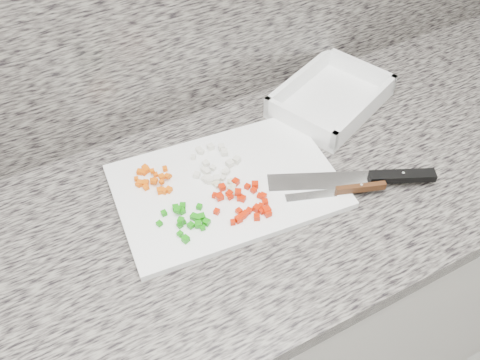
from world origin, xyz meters
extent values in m
cube|color=beige|center=(0.00, 1.44, 0.43)|extent=(3.92, 0.62, 0.86)
cube|color=slate|center=(0.00, 1.44, 0.88)|extent=(3.96, 0.64, 0.04)
cube|color=slate|center=(0.00, 1.74, 1.20)|extent=(3.92, 0.02, 0.60)
cube|color=white|center=(0.11, 1.48, 0.91)|extent=(0.48, 0.34, 0.01)
cube|color=#DF5704|center=(-0.04, 1.56, 0.92)|extent=(0.02, 0.02, 0.01)
cube|color=#DF5704|center=(-0.01, 1.58, 0.93)|extent=(0.01, 0.01, 0.01)
cube|color=#DF5704|center=(-0.01, 1.52, 0.92)|extent=(0.02, 0.02, 0.01)
cube|color=#DF5704|center=(-0.05, 1.56, 0.92)|extent=(0.02, 0.02, 0.01)
cube|color=#DF5704|center=(-0.02, 1.52, 0.92)|extent=(0.01, 0.01, 0.01)
cube|color=#DF5704|center=(-0.04, 1.55, 0.92)|extent=(0.01, 0.01, 0.01)
cube|color=#DF5704|center=(-0.02, 1.59, 0.92)|extent=(0.01, 0.01, 0.01)
cube|color=#DF5704|center=(0.01, 1.58, 0.92)|extent=(0.01, 0.01, 0.01)
cube|color=#DF5704|center=(0.01, 1.55, 0.92)|extent=(0.01, 0.01, 0.01)
cube|color=#DF5704|center=(-0.01, 1.54, 0.93)|extent=(0.01, 0.01, 0.01)
cube|color=#DF5704|center=(-0.04, 1.59, 0.92)|extent=(0.02, 0.02, 0.01)
cube|color=#DF5704|center=(-0.02, 1.60, 0.92)|extent=(0.02, 0.02, 0.01)
cube|color=#DF5704|center=(-0.02, 1.55, 0.93)|extent=(0.02, 0.02, 0.01)
cube|color=#DF5704|center=(-0.05, 1.56, 0.92)|extent=(0.01, 0.01, 0.01)
cube|color=#DF5704|center=(-0.04, 1.56, 0.92)|extent=(0.01, 0.01, 0.01)
cube|color=#DF5704|center=(-0.05, 1.58, 0.92)|extent=(0.01, 0.01, 0.01)
cube|color=#DF5704|center=(-0.03, 1.59, 0.92)|extent=(0.01, 0.01, 0.01)
cube|color=#DF5704|center=(-0.01, 1.57, 0.92)|extent=(0.01, 0.01, 0.01)
cube|color=#DF5704|center=(0.00, 1.55, 0.93)|extent=(0.01, 0.01, 0.01)
cube|color=#DF5704|center=(-0.02, 1.60, 0.92)|extent=(0.01, 0.01, 0.01)
cube|color=#DF5704|center=(-0.02, 1.56, 0.92)|extent=(0.01, 0.01, 0.01)
cube|color=#DF5704|center=(0.01, 1.58, 0.92)|extent=(0.01, 0.01, 0.01)
cube|color=#DF5704|center=(0.01, 1.55, 0.93)|extent=(0.01, 0.01, 0.01)
cube|color=#DF5704|center=(0.00, 1.52, 0.92)|extent=(0.02, 0.02, 0.01)
cube|color=silver|center=(0.14, 1.56, 0.92)|extent=(0.02, 0.02, 0.01)
cube|color=silver|center=(0.09, 1.53, 0.92)|extent=(0.02, 0.02, 0.01)
cube|color=silver|center=(0.12, 1.51, 0.92)|extent=(0.01, 0.01, 0.01)
cube|color=silver|center=(0.10, 1.50, 0.92)|extent=(0.02, 0.02, 0.01)
cube|color=silver|center=(0.10, 1.59, 0.92)|extent=(0.01, 0.01, 0.01)
cube|color=silver|center=(0.09, 1.54, 0.93)|extent=(0.01, 0.01, 0.01)
cube|color=silver|center=(0.12, 1.51, 0.92)|extent=(0.02, 0.02, 0.01)
cube|color=silver|center=(0.13, 1.59, 0.92)|extent=(0.01, 0.01, 0.01)
cube|color=silver|center=(0.08, 1.58, 0.92)|extent=(0.01, 0.01, 0.01)
cube|color=silver|center=(0.06, 1.53, 0.92)|extent=(0.02, 0.02, 0.01)
cube|color=silver|center=(0.08, 1.53, 0.92)|extent=(0.02, 0.02, 0.01)
cube|color=silver|center=(0.08, 1.50, 0.92)|extent=(0.02, 0.02, 0.01)
cube|color=silver|center=(0.08, 1.51, 0.92)|extent=(0.02, 0.02, 0.01)
cube|color=silver|center=(0.15, 1.58, 0.92)|extent=(0.02, 0.02, 0.01)
cube|color=silver|center=(0.14, 1.52, 0.92)|extent=(0.02, 0.02, 0.01)
cube|color=silver|center=(0.16, 1.53, 0.92)|extent=(0.02, 0.02, 0.01)
cube|color=silver|center=(0.07, 1.51, 0.92)|extent=(0.01, 0.01, 0.01)
cube|color=silver|center=(0.11, 1.50, 0.92)|extent=(0.01, 0.01, 0.01)
cube|color=silver|center=(0.10, 1.59, 0.92)|extent=(0.01, 0.01, 0.01)
cube|color=silver|center=(0.10, 1.53, 0.92)|extent=(0.01, 0.01, 0.01)
cube|color=#13830B|center=(-0.01, 1.43, 0.92)|extent=(0.01, 0.01, 0.01)
cube|color=#13830B|center=(0.02, 1.40, 0.92)|extent=(0.01, 0.01, 0.01)
cube|color=#13830B|center=(-0.05, 1.45, 0.92)|extent=(0.01, 0.01, 0.01)
cube|color=#13830B|center=(0.01, 1.41, 0.92)|extent=(0.02, 0.02, 0.01)
cube|color=#13830B|center=(-0.02, 1.39, 0.92)|extent=(0.02, 0.02, 0.01)
cube|color=#13830B|center=(-0.02, 1.43, 0.92)|extent=(0.01, 0.01, 0.01)
cube|color=#13830B|center=(0.02, 1.42, 0.92)|extent=(0.02, 0.02, 0.01)
cube|color=#13830B|center=(-0.01, 1.47, 0.92)|extent=(0.02, 0.02, 0.01)
cube|color=#13830B|center=(0.01, 1.43, 0.92)|extent=(0.02, 0.02, 0.01)
cube|color=#13830B|center=(-0.02, 1.43, 0.93)|extent=(0.01, 0.01, 0.01)
cube|color=#13830B|center=(-0.01, 1.47, 0.92)|extent=(0.02, 0.02, 0.01)
cube|color=#13830B|center=(0.00, 1.42, 0.92)|extent=(0.01, 0.01, 0.01)
cube|color=#13830B|center=(-0.02, 1.43, 0.93)|extent=(0.02, 0.02, 0.01)
cube|color=#13830B|center=(0.00, 1.46, 0.92)|extent=(0.01, 0.01, 0.01)
cube|color=#13830B|center=(-0.04, 1.47, 0.92)|extent=(0.01, 0.01, 0.01)
cube|color=#13830B|center=(0.03, 1.45, 0.92)|extent=(0.01, 0.01, 0.01)
cube|color=#13830B|center=(0.03, 1.41, 0.92)|extent=(0.02, 0.02, 0.01)
cube|color=#13830B|center=(0.00, 1.47, 0.92)|extent=(0.02, 0.02, 0.01)
cube|color=#13830B|center=(-0.03, 1.41, 0.92)|extent=(0.01, 0.01, 0.01)
cube|color=#13830B|center=(-0.01, 1.45, 0.93)|extent=(0.02, 0.02, 0.01)
cube|color=#13830B|center=(0.02, 1.42, 0.92)|extent=(0.01, 0.01, 0.01)
cube|color=#BD1B02|center=(0.14, 1.37, 0.92)|extent=(0.01, 0.01, 0.01)
cube|color=#BD1B02|center=(0.09, 1.47, 0.92)|extent=(0.01, 0.01, 0.01)
cube|color=#BD1B02|center=(0.06, 1.42, 0.92)|extent=(0.01, 0.01, 0.01)
cube|color=#BD1B02|center=(0.14, 1.38, 0.92)|extent=(0.01, 0.01, 0.01)
cube|color=#BD1B02|center=(0.16, 1.45, 0.92)|extent=(0.02, 0.02, 0.01)
cube|color=#BD1B02|center=(0.10, 1.40, 0.92)|extent=(0.01, 0.01, 0.01)
cube|color=#BD1B02|center=(0.12, 1.43, 0.92)|extent=(0.02, 0.02, 0.01)
cube|color=#BD1B02|center=(0.11, 1.44, 0.93)|extent=(0.02, 0.02, 0.01)
cube|color=#BD1B02|center=(0.11, 1.43, 0.92)|extent=(0.02, 0.02, 0.01)
cube|color=#BD1B02|center=(0.13, 1.39, 0.92)|extent=(0.02, 0.02, 0.01)
cube|color=#BD1B02|center=(0.11, 1.39, 0.92)|extent=(0.01, 0.01, 0.01)
cube|color=#BD1B02|center=(0.16, 1.41, 0.92)|extent=(0.02, 0.02, 0.01)
cube|color=#BD1B02|center=(0.14, 1.45, 0.92)|extent=(0.01, 0.01, 0.01)
cube|color=#BD1B02|center=(0.15, 1.40, 0.92)|extent=(0.01, 0.01, 0.01)
cube|color=#BD1B02|center=(0.09, 1.39, 0.92)|extent=(0.01, 0.01, 0.01)
cube|color=#BD1B02|center=(0.07, 1.38, 0.92)|extent=(0.01, 0.01, 0.01)
cube|color=#BD1B02|center=(0.08, 1.38, 0.92)|extent=(0.01, 0.01, 0.01)
cube|color=#BD1B02|center=(0.08, 1.45, 0.92)|extent=(0.01, 0.01, 0.01)
cube|color=#BD1B02|center=(0.14, 1.39, 0.92)|extent=(0.02, 0.02, 0.01)
cube|color=#BD1B02|center=(0.10, 1.39, 0.92)|extent=(0.01, 0.01, 0.01)
cube|color=#BD1B02|center=(0.15, 1.42, 0.92)|extent=(0.01, 0.01, 0.01)
cube|color=#BD1B02|center=(0.10, 1.45, 0.92)|extent=(0.02, 0.02, 0.01)
cube|color=#BD1B02|center=(0.13, 1.47, 0.92)|extent=(0.02, 0.02, 0.01)
cube|color=#BD1B02|center=(0.15, 1.44, 0.92)|extent=(0.01, 0.01, 0.01)
cube|color=#BD1B02|center=(0.14, 1.38, 0.92)|extent=(0.01, 0.01, 0.01)
cube|color=#BD1B02|center=(0.10, 1.44, 0.92)|extent=(0.01, 0.01, 0.01)
cube|color=#BD1B02|center=(0.12, 1.37, 0.92)|extent=(0.02, 0.02, 0.01)
cube|color=#BD1B02|center=(0.07, 1.46, 0.92)|extent=(0.01, 0.01, 0.01)
cube|color=beige|center=(0.12, 1.48, 0.92)|extent=(0.01, 0.01, 0.01)
cube|color=beige|center=(0.12, 1.48, 0.92)|extent=(0.01, 0.01, 0.01)
cube|color=beige|center=(0.12, 1.47, 0.92)|extent=(0.01, 0.01, 0.01)
cube|color=beige|center=(0.11, 1.47, 0.92)|extent=(0.01, 0.01, 0.01)
cube|color=beige|center=(0.10, 1.48, 0.92)|extent=(0.01, 0.01, 0.01)
cube|color=beige|center=(0.09, 1.49, 0.92)|extent=(0.01, 0.01, 0.01)
cube|color=beige|center=(0.11, 1.45, 0.92)|extent=(0.01, 0.01, 0.01)
cube|color=beige|center=(0.09, 1.45, 0.92)|extent=(0.01, 0.01, 0.01)
cube|color=beige|center=(0.09, 1.49, 0.92)|extent=(0.01, 0.01, 0.01)
cube|color=beige|center=(0.11, 1.47, 0.92)|extent=(0.01, 0.01, 0.01)
cube|color=beige|center=(0.12, 1.48, 0.92)|extent=(0.01, 0.01, 0.01)
cube|color=beige|center=(0.09, 1.48, 0.92)|extent=(0.01, 0.01, 0.01)
cube|color=beige|center=(0.08, 1.45, 0.92)|extent=(0.01, 0.01, 0.01)
cube|color=beige|center=(0.09, 1.49, 0.92)|extent=(0.01, 0.01, 0.01)
cube|color=beige|center=(0.10, 1.45, 0.92)|extent=(0.01, 0.01, 0.01)
cube|color=beige|center=(0.11, 1.46, 0.92)|extent=(0.01, 0.01, 0.01)
cube|color=white|center=(0.28, 1.40, 0.92)|extent=(0.21, 0.13, 0.00)
cube|color=black|center=(0.44, 1.32, 0.92)|extent=(0.13, 0.08, 0.02)
cylinder|color=white|center=(0.44, 1.32, 0.93)|extent=(0.01, 0.01, 0.00)
cube|color=white|center=(0.24, 1.37, 0.92)|extent=(0.10, 0.05, 0.00)
cube|color=#492912|center=(0.34, 1.34, 0.92)|extent=(0.10, 0.05, 0.02)
cylinder|color=white|center=(0.34, 1.34, 0.93)|extent=(0.01, 0.01, 0.00)
cube|color=white|center=(0.45, 1.60, 0.91)|extent=(0.33, 0.28, 0.01)
cube|color=white|center=(0.42, 1.69, 0.93)|extent=(0.26, 0.11, 0.04)
cube|color=white|center=(0.49, 1.52, 0.93)|extent=(0.26, 0.11, 0.04)
cube|color=white|center=(0.57, 1.65, 0.93)|extent=(0.09, 0.19, 0.04)
cube|color=white|center=(0.33, 1.55, 0.93)|extent=(0.09, 0.19, 0.04)
camera|label=1|loc=(-0.22, 0.82, 1.73)|focal=40.00mm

